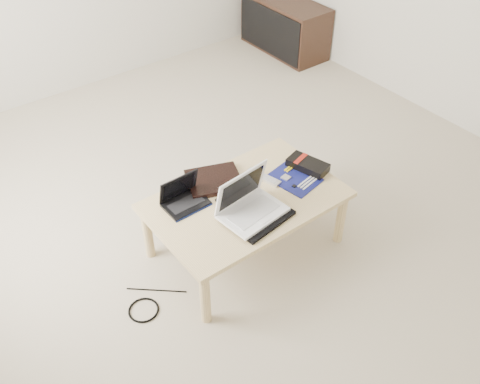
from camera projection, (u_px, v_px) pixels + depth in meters
ground at (226, 193)px, 3.71m from camera, size 4.00×4.00×0.00m
coffee_table at (246, 205)px, 3.09m from camera, size 1.10×0.70×0.40m
media_cabinet at (285, 26)px, 5.24m from camera, size 0.41×0.90×0.50m
book at (214, 180)px, 3.16m from camera, size 0.38×0.35×0.03m
netbook at (184, 198)px, 3.00m from camera, size 0.25×0.18×0.18m
tablet at (241, 200)px, 3.04m from camera, size 0.24×0.19×0.01m
remote at (263, 177)px, 3.19m from camera, size 0.11×0.23×0.02m
neoprene_sleeve at (258, 216)px, 2.93m from camera, size 0.37×0.29×0.02m
white_laptop at (249, 204)px, 2.91m from camera, size 0.37×0.28×0.25m
motherboard at (294, 179)px, 3.19m from camera, size 0.28×0.32×0.01m
gpu_box at (308, 165)px, 3.25m from camera, size 0.19×0.27×0.05m
cable_coil at (232, 208)px, 2.99m from camera, size 0.11×0.11×0.01m
floor_cable_coil at (144, 310)px, 2.95m from camera, size 0.22×0.22×0.01m
floor_cable_trail at (157, 290)px, 3.05m from camera, size 0.27×0.23×0.01m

